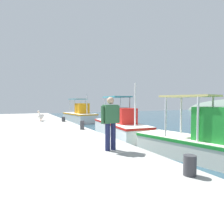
{
  "coord_description": "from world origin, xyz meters",
  "views": [
    {
      "loc": [
        8.61,
        -3.7,
        2.36
      ],
      "look_at": [
        -1.74,
        1.36,
        1.71
      ],
      "focal_mm": 31.7,
      "sensor_mm": 36.0,
      "label": 1
    }
  ],
  "objects_px": {
    "fishing_boat_nearest": "(80,115)",
    "mooring_bollard_third": "(190,165)",
    "mooring_bollard_nearest": "(63,119)",
    "fishing_boat_second": "(120,126)",
    "pelican": "(41,116)",
    "fishing_boat_third": "(202,143)",
    "fisherman_standing": "(110,121)",
    "mooring_bollard_second": "(82,125)"
  },
  "relations": [
    {
      "from": "fishing_boat_second",
      "to": "mooring_bollard_third",
      "type": "xyz_separation_m",
      "value": [
        8.77,
        -3.09,
        0.34
      ]
    },
    {
      "from": "fishing_boat_nearest",
      "to": "pelican",
      "type": "xyz_separation_m",
      "value": [
        5.13,
        -4.72,
        0.47
      ]
    },
    {
      "from": "mooring_bollard_third",
      "to": "fishing_boat_third",
      "type": "bearing_deg",
      "value": 126.29
    },
    {
      "from": "pelican",
      "to": "fishing_boat_third",
      "type": "bearing_deg",
      "value": 23.88
    },
    {
      "from": "pelican",
      "to": "mooring_bollard_third",
      "type": "bearing_deg",
      "value": 6.3
    },
    {
      "from": "fishing_boat_second",
      "to": "fishing_boat_third",
      "type": "distance_m",
      "value": 6.31
    },
    {
      "from": "fishing_boat_second",
      "to": "fisherman_standing",
      "type": "xyz_separation_m",
      "value": [
        6.13,
        -3.67,
        1.06
      ]
    },
    {
      "from": "fishing_boat_nearest",
      "to": "fishing_boat_second",
      "type": "distance_m",
      "value": 9.78
    },
    {
      "from": "fishing_boat_second",
      "to": "pelican",
      "type": "bearing_deg",
      "value": -135.46
    },
    {
      "from": "fishing_boat_nearest",
      "to": "mooring_bollard_nearest",
      "type": "bearing_deg",
      "value": -26.71
    },
    {
      "from": "pelican",
      "to": "fisherman_standing",
      "type": "xyz_separation_m",
      "value": [
        10.78,
        0.91,
        0.54
      ]
    },
    {
      "from": "pelican",
      "to": "mooring_bollard_second",
      "type": "bearing_deg",
      "value": 13.88
    },
    {
      "from": "fishing_boat_nearest",
      "to": "fishing_boat_second",
      "type": "bearing_deg",
      "value": -0.84
    },
    {
      "from": "fishing_boat_second",
      "to": "mooring_bollard_nearest",
      "type": "relative_size",
      "value": 18.3
    },
    {
      "from": "fisherman_standing",
      "to": "mooring_bollard_second",
      "type": "bearing_deg",
      "value": 173.14
    },
    {
      "from": "fishing_boat_nearest",
      "to": "fisherman_standing",
      "type": "height_order",
      "value": "fishing_boat_nearest"
    },
    {
      "from": "mooring_bollard_nearest",
      "to": "mooring_bollard_third",
      "type": "distance_m",
      "value": 12.12
    },
    {
      "from": "fishing_boat_nearest",
      "to": "mooring_bollard_second",
      "type": "height_order",
      "value": "fishing_boat_nearest"
    },
    {
      "from": "fishing_boat_nearest",
      "to": "mooring_bollard_third",
      "type": "height_order",
      "value": "fishing_boat_nearest"
    },
    {
      "from": "fisherman_standing",
      "to": "mooring_bollard_second",
      "type": "height_order",
      "value": "fisherman_standing"
    },
    {
      "from": "fishing_boat_second",
      "to": "mooring_bollard_third",
      "type": "height_order",
      "value": "fishing_boat_second"
    },
    {
      "from": "fishing_boat_third",
      "to": "mooring_bollard_nearest",
      "type": "height_order",
      "value": "fishing_boat_third"
    },
    {
      "from": "mooring_bollard_nearest",
      "to": "fishing_boat_nearest",
      "type": "bearing_deg",
      "value": 153.29
    },
    {
      "from": "fishing_boat_nearest",
      "to": "fishing_boat_third",
      "type": "relative_size",
      "value": 0.91
    },
    {
      "from": "mooring_bollard_third",
      "to": "fisherman_standing",
      "type": "bearing_deg",
      "value": -167.7
    },
    {
      "from": "mooring_bollard_third",
      "to": "fishing_boat_nearest",
      "type": "bearing_deg",
      "value": 170.11
    },
    {
      "from": "pelican",
      "to": "fisherman_standing",
      "type": "bearing_deg",
      "value": 4.8
    },
    {
      "from": "fishing_boat_second",
      "to": "mooring_bollard_nearest",
      "type": "bearing_deg",
      "value": -137.3
    },
    {
      "from": "mooring_bollard_second",
      "to": "mooring_bollard_nearest",
      "type": "bearing_deg",
      "value": 180.0
    },
    {
      "from": "mooring_bollard_nearest",
      "to": "mooring_bollard_third",
      "type": "bearing_deg",
      "value": -0.0
    },
    {
      "from": "fisherman_standing",
      "to": "mooring_bollard_third",
      "type": "xyz_separation_m",
      "value": [
        2.64,
        0.58,
        -0.72
      ]
    },
    {
      "from": "mooring_bollard_second",
      "to": "mooring_bollard_third",
      "type": "distance_m",
      "value": 7.42
    },
    {
      "from": "fishing_boat_third",
      "to": "mooring_bollard_third",
      "type": "distance_m",
      "value": 4.19
    },
    {
      "from": "mooring_bollard_second",
      "to": "fishing_boat_third",
      "type": "bearing_deg",
      "value": 34.21
    },
    {
      "from": "mooring_bollard_second",
      "to": "mooring_bollard_third",
      "type": "relative_size",
      "value": 1.14
    },
    {
      "from": "mooring_bollard_third",
      "to": "pelican",
      "type": "bearing_deg",
      "value": -173.7
    },
    {
      "from": "pelican",
      "to": "mooring_bollard_nearest",
      "type": "xyz_separation_m",
      "value": [
        1.3,
        1.48,
        -0.22
      ]
    },
    {
      "from": "fishing_boat_nearest",
      "to": "fisherman_standing",
      "type": "relative_size",
      "value": 3.04
    },
    {
      "from": "fishing_boat_nearest",
      "to": "fishing_boat_third",
      "type": "distance_m",
      "value": 16.08
    },
    {
      "from": "fishing_boat_third",
      "to": "fishing_boat_second",
      "type": "bearing_deg",
      "value": -177.5
    },
    {
      "from": "mooring_bollard_nearest",
      "to": "mooring_bollard_second",
      "type": "distance_m",
      "value": 4.7
    },
    {
      "from": "mooring_bollard_nearest",
      "to": "mooring_bollard_second",
      "type": "xyz_separation_m",
      "value": [
        4.7,
        0.0,
        0.07
      ]
    }
  ]
}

